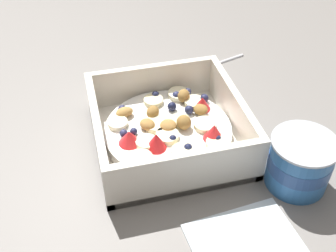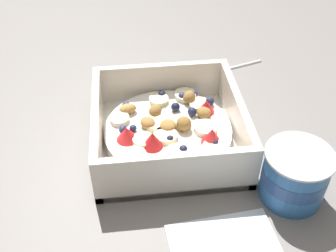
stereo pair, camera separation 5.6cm
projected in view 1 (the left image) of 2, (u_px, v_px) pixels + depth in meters
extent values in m
plane|color=gray|center=(157.00, 141.00, 0.58)|extent=(2.40, 2.40, 0.00)
cube|color=white|center=(168.00, 139.00, 0.58)|extent=(0.20, 0.20, 0.01)
cube|color=white|center=(98.00, 135.00, 0.54)|extent=(0.20, 0.01, 0.07)
cube|color=white|center=(233.00, 113.00, 0.58)|extent=(0.20, 0.01, 0.07)
cube|color=white|center=(153.00, 85.00, 0.63)|extent=(0.01, 0.18, 0.07)
cube|color=white|center=(187.00, 174.00, 0.49)|extent=(0.01, 0.18, 0.07)
cylinder|color=white|center=(168.00, 132.00, 0.57)|extent=(0.18, 0.18, 0.02)
cylinder|color=#F4EAB7|center=(195.00, 102.00, 0.60)|extent=(0.04, 0.04, 0.01)
cylinder|color=#F4EAB7|center=(205.00, 125.00, 0.56)|extent=(0.04, 0.04, 0.01)
cylinder|color=beige|center=(218.00, 144.00, 0.54)|extent=(0.04, 0.04, 0.01)
cylinder|color=#F4EAB7|center=(154.00, 124.00, 0.57)|extent=(0.04, 0.04, 0.01)
cylinder|color=beige|center=(183.00, 152.00, 0.52)|extent=(0.04, 0.04, 0.01)
cylinder|color=beige|center=(179.00, 119.00, 0.57)|extent=(0.03, 0.03, 0.01)
cylinder|color=beige|center=(153.00, 101.00, 0.60)|extent=(0.04, 0.04, 0.01)
cylinder|color=#F4EAB7|center=(141.00, 159.00, 0.51)|extent=(0.03, 0.03, 0.01)
cylinder|color=#F7EFC6|center=(118.00, 123.00, 0.57)|extent=(0.04, 0.04, 0.01)
cylinder|color=#F7EFC6|center=(179.00, 94.00, 0.62)|extent=(0.03, 0.03, 0.01)
cylinder|color=#F7EFC6|center=(146.00, 142.00, 0.54)|extent=(0.03, 0.03, 0.01)
cylinder|color=#F4EAB7|center=(167.00, 136.00, 0.55)|extent=(0.04, 0.04, 0.01)
cone|color=red|center=(129.00, 137.00, 0.54)|extent=(0.04, 0.04, 0.02)
cone|color=red|center=(202.00, 103.00, 0.59)|extent=(0.03, 0.03, 0.02)
cone|color=red|center=(214.00, 132.00, 0.54)|extent=(0.04, 0.04, 0.02)
cone|color=red|center=(156.00, 141.00, 0.53)|extent=(0.03, 0.03, 0.02)
sphere|color=#23284C|center=(155.00, 95.00, 0.61)|extent=(0.01, 0.01, 0.01)
sphere|color=navy|center=(188.00, 91.00, 0.62)|extent=(0.01, 0.01, 0.01)
sphere|color=navy|center=(122.00, 109.00, 0.58)|extent=(0.01, 0.01, 0.01)
sphere|color=#23284C|center=(189.00, 110.00, 0.58)|extent=(0.01, 0.01, 0.01)
sphere|color=#191E3D|center=(188.00, 148.00, 0.53)|extent=(0.01, 0.01, 0.01)
sphere|color=#23284C|center=(166.00, 161.00, 0.51)|extent=(0.01, 0.01, 0.01)
sphere|color=#191E3D|center=(217.00, 138.00, 0.54)|extent=(0.01, 0.01, 0.01)
sphere|color=#23284C|center=(134.00, 131.00, 0.55)|extent=(0.01, 0.01, 0.01)
sphere|color=navy|center=(124.00, 133.00, 0.55)|extent=(0.01, 0.01, 0.01)
sphere|color=navy|center=(176.00, 95.00, 0.61)|extent=(0.01, 0.01, 0.01)
sphere|color=#23284C|center=(204.00, 98.00, 0.60)|extent=(0.01, 0.01, 0.01)
sphere|color=#191E3D|center=(172.00, 106.00, 0.59)|extent=(0.01, 0.01, 0.01)
sphere|color=#191E3D|center=(173.00, 139.00, 0.54)|extent=(0.01, 0.01, 0.01)
ellipsoid|color=#AD7F42|center=(168.00, 126.00, 0.56)|extent=(0.03, 0.03, 0.01)
ellipsoid|color=olive|center=(156.00, 112.00, 0.58)|extent=(0.03, 0.03, 0.02)
ellipsoid|color=olive|center=(201.00, 109.00, 0.58)|extent=(0.02, 0.02, 0.01)
ellipsoid|color=#AD7F42|center=(147.00, 124.00, 0.56)|extent=(0.03, 0.03, 0.01)
ellipsoid|color=tan|center=(124.00, 112.00, 0.58)|extent=(0.02, 0.03, 0.01)
ellipsoid|color=olive|center=(184.00, 122.00, 0.56)|extent=(0.02, 0.02, 0.02)
ellipsoid|color=olive|center=(184.00, 96.00, 0.61)|extent=(0.03, 0.03, 0.02)
ellipsoid|color=silver|center=(173.00, 77.00, 0.70)|extent=(0.04, 0.06, 0.01)
cylinder|color=silver|center=(215.00, 63.00, 0.73)|extent=(0.04, 0.12, 0.01)
cylinder|color=#3370B7|center=(300.00, 164.00, 0.50)|extent=(0.08, 0.08, 0.07)
cylinder|color=#2D5193|center=(300.00, 162.00, 0.50)|extent=(0.08, 0.08, 0.02)
cylinder|color=#B7BCC6|center=(306.00, 143.00, 0.48)|extent=(0.08, 0.08, 0.00)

